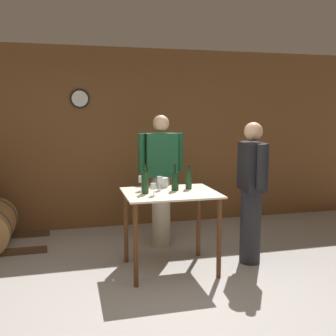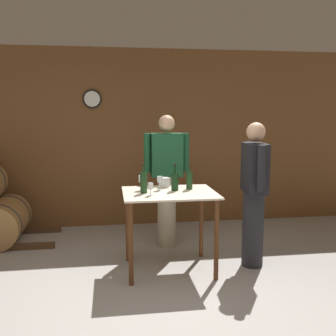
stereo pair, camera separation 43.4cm
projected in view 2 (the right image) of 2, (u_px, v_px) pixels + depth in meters
name	position (u px, v px, depth m)	size (l,w,h in m)	color
ground_plane	(169.00, 306.00, 3.58)	(14.00, 14.00, 0.00)	#9E9993
back_wall	(142.00, 138.00, 6.05)	(8.40, 0.08, 2.70)	brown
tasting_table	(169.00, 207.00, 4.30)	(1.01, 0.80, 0.89)	beige
wine_bottle_far_left	(144.00, 182.00, 4.21)	(0.08, 0.08, 0.31)	#193819
wine_bottle_left	(175.00, 181.00, 4.34)	(0.08, 0.08, 0.30)	black
wine_bottle_center	(189.00, 180.00, 4.42)	(0.07, 0.07, 0.27)	#193819
wine_glass_near_left	(142.00, 179.00, 4.36)	(0.07, 0.07, 0.17)	silver
wine_glass_near_center	(150.00, 187.00, 4.08)	(0.06, 0.06, 0.13)	silver
wine_glass_near_right	(160.00, 180.00, 4.37)	(0.06, 0.06, 0.16)	silver
ice_bucket	(164.00, 182.00, 4.55)	(0.13, 0.13, 0.11)	silver
person_host	(167.00, 178.00, 5.08)	(0.59, 0.24, 1.71)	#B7AD93
person_visitor_with_scarf	(254.00, 192.00, 4.41)	(0.25, 0.59, 1.64)	#232328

